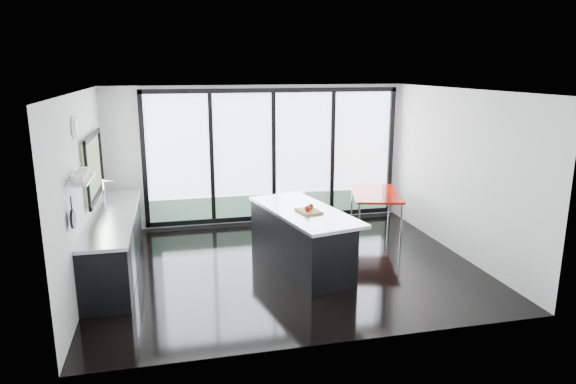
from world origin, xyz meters
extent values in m
cube|color=black|center=(0.00, 0.00, 0.00)|extent=(6.00, 5.00, 0.00)
cube|color=white|center=(0.00, 0.00, 2.80)|extent=(6.00, 5.00, 0.00)
cube|color=silver|center=(0.00, 2.50, 1.40)|extent=(6.00, 0.00, 2.80)
cube|color=white|center=(0.30, 2.47, 1.40)|extent=(5.00, 0.02, 2.50)
cube|color=slate|center=(0.30, 2.43, 0.37)|extent=(5.00, 0.02, 0.44)
cube|color=black|center=(-0.95, 2.43, 1.40)|extent=(0.08, 0.04, 2.50)
cube|color=black|center=(0.30, 2.43, 1.40)|extent=(0.08, 0.04, 2.50)
cube|color=black|center=(1.55, 2.43, 1.40)|extent=(0.08, 0.04, 2.50)
cube|color=silver|center=(0.00, -2.50, 1.40)|extent=(6.00, 0.00, 2.80)
cube|color=silver|center=(-3.00, 0.00, 1.40)|extent=(0.00, 5.00, 2.80)
cube|color=#566B47|center=(-2.97, 0.90, 1.60)|extent=(0.02, 1.60, 0.90)
cube|color=#AAADAF|center=(-2.87, -0.85, 1.75)|extent=(0.25, 0.80, 0.03)
cylinder|color=white|center=(-2.97, -0.30, 2.35)|extent=(0.04, 0.30, 0.30)
cylinder|color=black|center=(-2.94, -1.25, 1.35)|extent=(0.03, 0.24, 0.24)
cube|color=silver|center=(3.00, 0.00, 1.40)|extent=(0.00, 5.00, 2.80)
cube|color=black|center=(-2.67, 0.40, 0.43)|extent=(0.65, 3.20, 0.87)
cube|color=#AAADAF|center=(-2.67, 0.40, 0.90)|extent=(0.69, 3.24, 0.05)
cube|color=#AAADAF|center=(-2.67, 0.90, 0.90)|extent=(0.45, 0.48, 0.06)
cylinder|color=silver|center=(-2.82, 0.90, 1.14)|extent=(0.02, 0.02, 0.44)
cube|color=#AAADAF|center=(-2.36, -0.35, 0.42)|extent=(0.03, 0.60, 0.80)
cube|color=black|center=(0.20, -0.09, 0.44)|extent=(1.24, 2.36, 0.89)
cube|color=#AAADAF|center=(0.28, -0.07, 0.91)|extent=(1.45, 2.46, 0.05)
cube|color=#B07B4C|center=(0.31, -0.22, 0.95)|extent=(0.39, 0.47, 0.03)
sphere|color=#8E1305|center=(0.27, -0.28, 1.01)|extent=(0.11, 0.11, 0.09)
sphere|color=#522B11|center=(0.36, -0.16, 1.01)|extent=(0.10, 0.10, 0.09)
cylinder|color=silver|center=(0.01, 0.65, 1.08)|extent=(0.09, 0.09, 0.29)
cylinder|color=silver|center=(0.73, -0.13, 0.32)|extent=(0.47, 0.47, 0.63)
cylinder|color=silver|center=(0.72, 0.77, 0.38)|extent=(0.56, 0.56, 0.76)
cube|color=#A91106|center=(2.05, 1.26, 0.40)|extent=(1.22, 1.67, 0.81)
camera|label=1|loc=(-1.75, -7.64, 3.14)|focal=32.00mm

